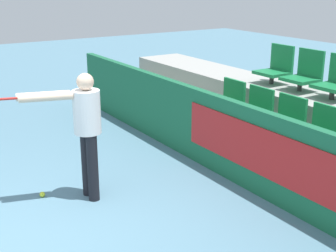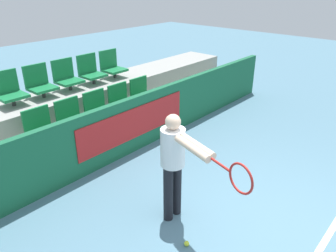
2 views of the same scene
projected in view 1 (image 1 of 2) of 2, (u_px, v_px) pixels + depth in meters
barrier_wall at (244, 146)px, 5.84m from camera, size 9.55×0.14×1.06m
bleacher_tier_front at (275, 159)px, 6.22m from camera, size 9.15×0.97×0.45m
bleacher_tier_middle at (326, 131)px, 6.65m from camera, size 9.15×0.97×0.91m
stadium_chair_0 at (228, 103)px, 7.08m from camera, size 0.47×0.44×0.61m
stadium_chair_1 at (254, 112)px, 6.61m from camera, size 0.47×0.44×0.61m
stadium_chair_2 at (285, 122)px, 6.14m from camera, size 0.47×0.44×0.61m
stadium_chair_3 at (321, 134)px, 5.67m from camera, size 0.47×0.44×0.61m
stadium_chair_5 at (276, 67)px, 7.44m from camera, size 0.47×0.44×0.61m
stadium_chair_6 at (305, 73)px, 6.97m from camera, size 0.47×0.44×0.61m
tennis_player at (81, 124)px, 5.36m from camera, size 0.56×1.46×1.52m
tennis_ball at (42, 194)px, 5.65m from camera, size 0.07×0.07×0.07m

